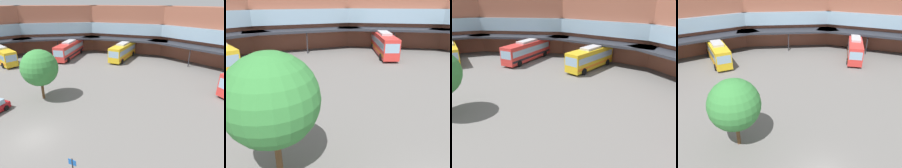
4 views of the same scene
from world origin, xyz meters
The scene contains 3 objects.
station_building centered at (0.00, 27.03, 5.70)m, with size 86.43×41.81×11.34m.
bus_2 centered at (-17.81, 24.45, 1.96)m, with size 6.48×12.14×3.88m.
bus_4 centered at (-6.35, 29.58, 1.90)m, with size 3.87×10.64×3.76m.
Camera 3 is at (17.56, 2.19, 11.48)m, focal length 35.14 mm.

